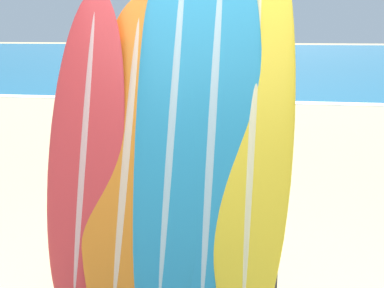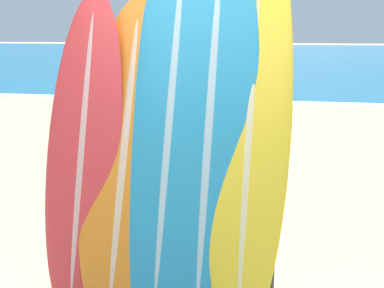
{
  "view_description": "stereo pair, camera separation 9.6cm",
  "coord_description": "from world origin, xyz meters",
  "px_view_note": "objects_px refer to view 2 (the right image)",
  "views": [
    {
      "loc": [
        0.56,
        -2.9,
        1.77
      ],
      "look_at": [
        -0.18,
        1.0,
        0.93
      ],
      "focal_mm": 50.0,
      "sensor_mm": 36.0,
      "label": 1
    },
    {
      "loc": [
        0.65,
        -2.88,
        1.77
      ],
      "look_at": [
        -0.18,
        1.0,
        0.93
      ],
      "focal_mm": 50.0,
      "sensor_mm": 36.0,
      "label": 2
    }
  ],
  "objects_px": {
    "surfboard_rack": "(166,238)",
    "surfboard_slot_4": "(250,120)",
    "surfboard_slot_2": "(171,114)",
    "person_mid_beach": "(282,79)",
    "surfboard_slot_3": "(210,123)",
    "surfboard_slot_1": "(125,156)",
    "surfboard_slot_0": "(83,151)",
    "person_near_water": "(186,83)"
  },
  "relations": [
    {
      "from": "surfboard_slot_3",
      "to": "surfboard_slot_4",
      "type": "bearing_deg",
      "value": 5.69
    },
    {
      "from": "surfboard_slot_0",
      "to": "surfboard_slot_3",
      "type": "distance_m",
      "value": 0.83
    },
    {
      "from": "surfboard_rack",
      "to": "person_mid_beach",
      "type": "distance_m",
      "value": 7.1
    },
    {
      "from": "surfboard_slot_4",
      "to": "person_near_water",
      "type": "xyz_separation_m",
      "value": [
        -1.72,
        5.83,
        -0.36
      ]
    },
    {
      "from": "surfboard_rack",
      "to": "surfboard_slot_4",
      "type": "relative_size",
      "value": 0.55
    },
    {
      "from": "surfboard_slot_2",
      "to": "person_near_water",
      "type": "bearing_deg",
      "value": 101.86
    },
    {
      "from": "surfboard_slot_2",
      "to": "surfboard_slot_4",
      "type": "height_order",
      "value": "surfboard_slot_2"
    },
    {
      "from": "surfboard_slot_1",
      "to": "person_mid_beach",
      "type": "height_order",
      "value": "surfboard_slot_1"
    },
    {
      "from": "surfboard_rack",
      "to": "surfboard_slot_0",
      "type": "bearing_deg",
      "value": 179.44
    },
    {
      "from": "person_mid_beach",
      "to": "surfboard_slot_4",
      "type": "bearing_deg",
      "value": 87.59
    },
    {
      "from": "surfboard_slot_0",
      "to": "surfboard_slot_2",
      "type": "distance_m",
      "value": 0.61
    },
    {
      "from": "surfboard_slot_4",
      "to": "person_mid_beach",
      "type": "distance_m",
      "value": 6.98
    },
    {
      "from": "surfboard_slot_1",
      "to": "surfboard_slot_2",
      "type": "height_order",
      "value": "surfboard_slot_2"
    },
    {
      "from": "surfboard_slot_3",
      "to": "surfboard_slot_2",
      "type": "bearing_deg",
      "value": 175.06
    },
    {
      "from": "surfboard_slot_0",
      "to": "surfboard_slot_3",
      "type": "relative_size",
      "value": 0.84
    },
    {
      "from": "surfboard_rack",
      "to": "person_mid_beach",
      "type": "relative_size",
      "value": 0.85
    },
    {
      "from": "surfboard_slot_1",
      "to": "surfboard_slot_0",
      "type": "bearing_deg",
      "value": -177.79
    },
    {
      "from": "person_near_water",
      "to": "surfboard_slot_4",
      "type": "bearing_deg",
      "value": 143.32
    },
    {
      "from": "surfboard_slot_3",
      "to": "person_near_water",
      "type": "relative_size",
      "value": 1.5
    },
    {
      "from": "surfboard_slot_0",
      "to": "surfboard_slot_1",
      "type": "xyz_separation_m",
      "value": [
        0.27,
        0.01,
        -0.02
      ]
    },
    {
      "from": "surfboard_slot_0",
      "to": "surfboard_slot_3",
      "type": "bearing_deg",
      "value": 5.86
    },
    {
      "from": "surfboard_slot_0",
      "to": "surfboard_slot_4",
      "type": "bearing_deg",
      "value": 5.82
    },
    {
      "from": "surfboard_slot_3",
      "to": "person_near_water",
      "type": "bearing_deg",
      "value": 104.13
    },
    {
      "from": "surfboard_slot_1",
      "to": "surfboard_slot_2",
      "type": "relative_size",
      "value": 0.79
    },
    {
      "from": "surfboard_slot_4",
      "to": "surfboard_slot_0",
      "type": "bearing_deg",
      "value": -174.18
    },
    {
      "from": "surfboard_slot_0",
      "to": "surfboard_slot_2",
      "type": "bearing_deg",
      "value": 10.65
    },
    {
      "from": "surfboard_rack",
      "to": "surfboard_slot_1",
      "type": "height_order",
      "value": "surfboard_slot_1"
    },
    {
      "from": "surfboard_slot_1",
      "to": "surfboard_slot_3",
      "type": "bearing_deg",
      "value": 7.73
    },
    {
      "from": "surfboard_rack",
      "to": "person_near_water",
      "type": "bearing_deg",
      "value": 101.5
    },
    {
      "from": "surfboard_slot_0",
      "to": "surfboard_slot_2",
      "type": "relative_size",
      "value": 0.81
    },
    {
      "from": "surfboard_slot_3",
      "to": "surfboard_slot_4",
      "type": "distance_m",
      "value": 0.25
    },
    {
      "from": "surfboard_slot_2",
      "to": "surfboard_slot_3",
      "type": "bearing_deg",
      "value": -4.94
    },
    {
      "from": "surfboard_slot_0",
      "to": "surfboard_slot_4",
      "type": "distance_m",
      "value": 1.07
    },
    {
      "from": "surfboard_slot_1",
      "to": "surfboard_rack",
      "type": "bearing_deg",
      "value": -3.42
    },
    {
      "from": "surfboard_slot_3",
      "to": "surfboard_slot_4",
      "type": "relative_size",
      "value": 0.98
    },
    {
      "from": "surfboard_slot_2",
      "to": "person_near_water",
      "type": "distance_m",
      "value": 5.97
    },
    {
      "from": "surfboard_slot_2",
      "to": "surfboard_slot_3",
      "type": "distance_m",
      "value": 0.25
    },
    {
      "from": "surfboard_rack",
      "to": "surfboard_slot_2",
      "type": "xyz_separation_m",
      "value": [
        0.02,
        0.11,
        0.78
      ]
    },
    {
      "from": "surfboard_slot_1",
      "to": "surfboard_slot_4",
      "type": "height_order",
      "value": "surfboard_slot_4"
    },
    {
      "from": "surfboard_slot_0",
      "to": "person_mid_beach",
      "type": "distance_m",
      "value": 7.13
    },
    {
      "from": "surfboard_slot_1",
      "to": "person_near_water",
      "type": "height_order",
      "value": "surfboard_slot_1"
    },
    {
      "from": "surfboard_slot_1",
      "to": "surfboard_slot_4",
      "type": "bearing_deg",
      "value": 7.09
    }
  ]
}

